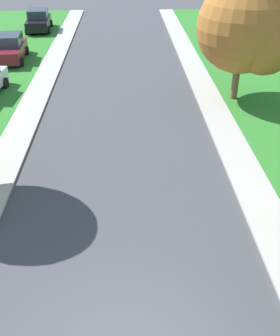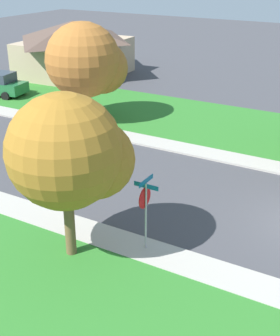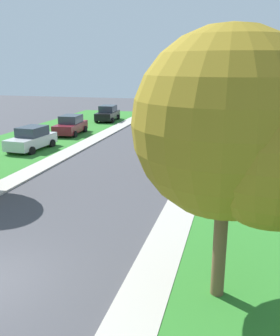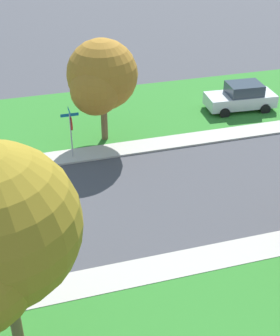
{
  "view_description": "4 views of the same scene",
  "coord_description": "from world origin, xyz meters",
  "px_view_note": "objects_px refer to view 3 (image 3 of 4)",
  "views": [
    {
      "loc": [
        0.14,
        -5.2,
        8.33
      ],
      "look_at": [
        0.59,
        5.97,
        1.4
      ],
      "focal_mm": 43.12,
      "sensor_mm": 36.0,
      "label": 1
    },
    {
      "loc": [
        -16.77,
        -2.04,
        9.44
      ],
      "look_at": [
        -1.3,
        6.91,
        1.4
      ],
      "focal_mm": 50.38,
      "sensor_mm": 36.0,
      "label": 2
    },
    {
      "loc": [
        6.85,
        -7.98,
        6.14
      ],
      "look_at": [
        2.55,
        8.44,
        1.4
      ],
      "focal_mm": 39.77,
      "sensor_mm": 36.0,
      "label": 3
    },
    {
      "loc": [
        17.57,
        2.0,
        12.84
      ],
      "look_at": [
        -0.42,
        7.25,
        1.4
      ],
      "focal_mm": 51.7,
      "sensor_mm": 36.0,
      "label": 4
    }
  ],
  "objects_px": {
    "car_green_near_corner": "(244,130)",
    "tree_sidewalk_near": "(238,133)",
    "car_maroon_driveway_right": "(71,125)",
    "car_silver_across_road": "(32,139)",
    "car_black_far_down_street": "(108,114)",
    "tree_across_left": "(228,108)"
  },
  "relations": [
    {
      "from": "car_green_near_corner",
      "to": "tree_sidewalk_near",
      "type": "bearing_deg",
      "value": -91.5
    },
    {
      "from": "car_green_near_corner",
      "to": "tree_across_left",
      "type": "height_order",
      "value": "tree_across_left"
    },
    {
      "from": "car_black_far_down_street",
      "to": "tree_sidewalk_near",
      "type": "relative_size",
      "value": 0.62
    },
    {
      "from": "tree_sidewalk_near",
      "to": "car_green_near_corner",
      "type": "bearing_deg",
      "value": 88.5
    },
    {
      "from": "tree_sidewalk_near",
      "to": "car_black_far_down_street",
      "type": "bearing_deg",
      "value": 114.94
    },
    {
      "from": "car_green_near_corner",
      "to": "car_maroon_driveway_right",
      "type": "relative_size",
      "value": 1.02
    },
    {
      "from": "tree_across_left",
      "to": "car_black_far_down_street",
      "type": "bearing_deg",
      "value": 129.47
    },
    {
      "from": "car_silver_across_road",
      "to": "car_black_far_down_street",
      "type": "bearing_deg",
      "value": 87.96
    },
    {
      "from": "car_maroon_driveway_right",
      "to": "car_silver_across_road",
      "type": "xyz_separation_m",
      "value": [
        -0.09,
        -6.51,
        0.0
      ]
    },
    {
      "from": "car_maroon_driveway_right",
      "to": "car_green_near_corner",
      "type": "bearing_deg",
      "value": 6.08
    },
    {
      "from": "car_maroon_driveway_right",
      "to": "tree_sidewalk_near",
      "type": "xyz_separation_m",
      "value": [
        14.47,
        -21.49,
        3.71
      ]
    },
    {
      "from": "tree_sidewalk_near",
      "to": "car_silver_across_road",
      "type": "bearing_deg",
      "value": 134.2
    },
    {
      "from": "car_green_near_corner",
      "to": "tree_across_left",
      "type": "bearing_deg",
      "value": -97.73
    },
    {
      "from": "car_black_far_down_street",
      "to": "tree_sidewalk_near",
      "type": "xyz_separation_m",
      "value": [
        14.02,
        -30.15,
        3.71
      ]
    },
    {
      "from": "car_black_far_down_street",
      "to": "car_green_near_corner",
      "type": "height_order",
      "value": "same"
    },
    {
      "from": "car_green_near_corner",
      "to": "tree_sidewalk_near",
      "type": "distance_m",
      "value": 23.39
    },
    {
      "from": "car_maroon_driveway_right",
      "to": "car_silver_across_road",
      "type": "distance_m",
      "value": 6.51
    },
    {
      "from": "tree_sidewalk_near",
      "to": "tree_across_left",
      "type": "height_order",
      "value": "tree_sidewalk_near"
    },
    {
      "from": "car_silver_across_road",
      "to": "car_maroon_driveway_right",
      "type": "bearing_deg",
      "value": 89.23
    },
    {
      "from": "car_green_near_corner",
      "to": "tree_across_left",
      "type": "xyz_separation_m",
      "value": [
        -1.25,
        -9.19,
        2.76
      ]
    },
    {
      "from": "car_black_far_down_street",
      "to": "tree_across_left",
      "type": "height_order",
      "value": "tree_across_left"
    },
    {
      "from": "car_green_near_corner",
      "to": "car_silver_across_road",
      "type": "relative_size",
      "value": 1.02
    }
  ]
}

